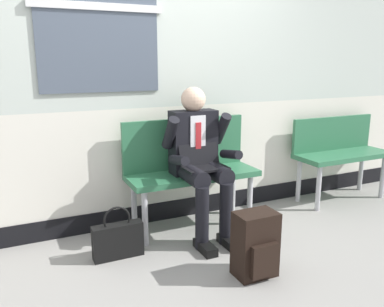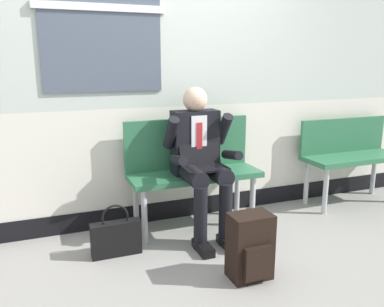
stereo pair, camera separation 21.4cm
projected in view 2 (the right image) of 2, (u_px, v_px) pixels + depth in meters
The scene contains 7 objects.
ground_plane at pixel (186, 247), 3.24m from camera, with size 18.00×18.00×0.00m, color gray.
station_wall at pixel (158, 70), 3.53m from camera, with size 6.23×0.16×2.82m.
bench_with_person at pixel (192, 164), 3.55m from camera, with size 1.17×0.42×0.98m.
bench_empty at pixel (349, 152), 4.17m from camera, with size 1.08×0.42×0.89m.
person_seated at pixel (201, 158), 3.34m from camera, with size 0.57×0.70×1.27m.
backpack at pixel (250, 247), 2.74m from camera, with size 0.29×0.24×0.47m.
handbag at pixel (116, 237), 3.08m from camera, with size 0.39×0.10×0.42m.
Camera 2 is at (-1.03, -2.79, 1.49)m, focal length 37.00 mm.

